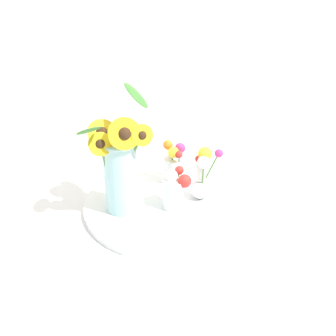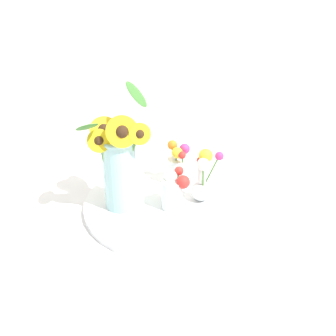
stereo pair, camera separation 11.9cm
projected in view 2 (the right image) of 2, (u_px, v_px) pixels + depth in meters
name	position (u px, v px, depth m)	size (l,w,h in m)	color
ground_plane	(167.00, 218.00, 1.20)	(6.00, 6.00, 0.00)	silver
serving_tray	(168.00, 203.00, 1.25)	(0.53, 0.53, 0.02)	silver
mason_jar_sunflowers	(119.00, 164.00, 1.16)	(0.22, 0.19, 0.39)	#9ED1D6
vase_small_center	(173.00, 190.00, 1.19)	(0.08, 0.07, 0.13)	white
vase_bulb_right	(203.00, 179.00, 1.22)	(0.09, 0.08, 0.18)	white
vase_small_back	(179.00, 166.00, 1.33)	(0.08, 0.09, 0.15)	white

